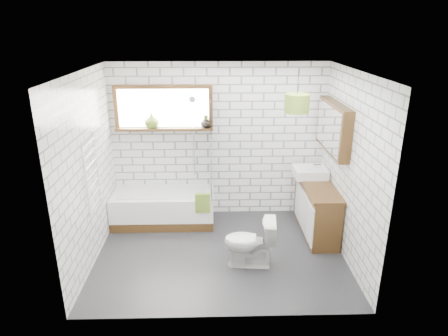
{
  "coord_description": "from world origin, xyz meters",
  "views": [
    {
      "loc": [
        -0.08,
        -4.86,
        3.05
      ],
      "look_at": [
        0.06,
        0.25,
        1.18
      ],
      "focal_mm": 32.0,
      "sensor_mm": 36.0,
      "label": 1
    }
  ],
  "objects_px": {
    "vanity": "(316,208)",
    "toilet": "(250,242)",
    "bathtub": "(164,207)",
    "basin": "(310,172)",
    "pendant": "(297,103)"
  },
  "relations": [
    {
      "from": "vanity",
      "to": "basin",
      "type": "distance_m",
      "value": 0.56
    },
    {
      "from": "bathtub",
      "to": "basin",
      "type": "xyz_separation_m",
      "value": [
        2.31,
        -0.02,
        0.59
      ]
    },
    {
      "from": "basin",
      "to": "toilet",
      "type": "xyz_separation_m",
      "value": [
        -1.04,
        -1.22,
        -0.51
      ]
    },
    {
      "from": "toilet",
      "to": "pendant",
      "type": "xyz_separation_m",
      "value": [
        0.59,
        0.36,
        1.76
      ]
    },
    {
      "from": "toilet",
      "to": "basin",
      "type": "bearing_deg",
      "value": 145.71
    },
    {
      "from": "bathtub",
      "to": "pendant",
      "type": "relative_size",
      "value": 5.11
    },
    {
      "from": "vanity",
      "to": "basin",
      "type": "relative_size",
      "value": 2.74
    },
    {
      "from": "vanity",
      "to": "toilet",
      "type": "height_order",
      "value": "vanity"
    },
    {
      "from": "basin",
      "to": "toilet",
      "type": "relative_size",
      "value": 0.73
    },
    {
      "from": "vanity",
      "to": "pendant",
      "type": "bearing_deg",
      "value": -133.66
    },
    {
      "from": "bathtub",
      "to": "vanity",
      "type": "xyz_separation_m",
      "value": [
        2.37,
        -0.34,
        0.13
      ]
    },
    {
      "from": "bathtub",
      "to": "basin",
      "type": "distance_m",
      "value": 2.39
    },
    {
      "from": "vanity",
      "to": "toilet",
      "type": "xyz_separation_m",
      "value": [
        -1.1,
        -0.9,
        -0.05
      ]
    },
    {
      "from": "bathtub",
      "to": "toilet",
      "type": "height_order",
      "value": "toilet"
    },
    {
      "from": "bathtub",
      "to": "toilet",
      "type": "xyz_separation_m",
      "value": [
        1.27,
        -1.24,
        0.08
      ]
    }
  ]
}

